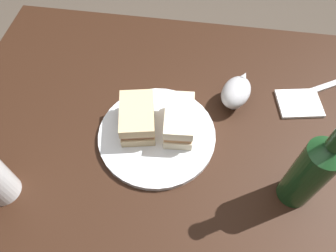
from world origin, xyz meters
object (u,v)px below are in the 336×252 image
(sandwich_half_left, at_px, (177,120))
(sandwich_half_right, at_px, (137,118))
(napkin, at_px, (299,103))
(cider_bottle, at_px, (311,171))
(fork, at_px, (331,85))
(gravy_boat, at_px, (236,92))
(plate, at_px, (157,135))

(sandwich_half_left, height_order, sandwich_half_right, sandwich_half_left)
(sandwich_half_left, distance_m, napkin, 0.33)
(sandwich_half_left, bearing_deg, cider_bottle, -24.45)
(sandwich_half_left, distance_m, fork, 0.45)
(cider_bottle, height_order, fork, cider_bottle)
(sandwich_half_right, relative_size, cider_bottle, 0.47)
(napkin, bearing_deg, gravy_boat, -173.79)
(gravy_boat, bearing_deg, sandwich_half_right, -152.92)
(plate, xyz_separation_m, napkin, (0.35, 0.15, -0.00))
(fork, bearing_deg, sandwich_half_right, -6.50)
(plate, xyz_separation_m, gravy_boat, (0.18, 0.13, 0.04))
(fork, bearing_deg, plate, -2.55)
(sandwich_half_right, distance_m, napkin, 0.42)
(cider_bottle, bearing_deg, plate, 162.52)
(cider_bottle, relative_size, fork, 1.58)
(cider_bottle, bearing_deg, sandwich_half_right, 162.37)
(cider_bottle, bearing_deg, fork, 69.30)
(sandwich_half_left, bearing_deg, sandwich_half_right, -175.50)
(napkin, bearing_deg, sandwich_half_left, -157.19)
(cider_bottle, bearing_deg, napkin, 82.39)
(sandwich_half_left, relative_size, gravy_boat, 1.03)
(plate, bearing_deg, sandwich_half_right, 161.43)
(gravy_boat, height_order, napkin, gravy_boat)
(plate, xyz_separation_m, fork, (0.44, 0.23, -0.00))
(plate, distance_m, gravy_boat, 0.23)
(napkin, bearing_deg, sandwich_half_right, -161.22)
(plate, distance_m, sandwich_half_left, 0.06)
(napkin, xyz_separation_m, fork, (0.09, 0.08, -0.00))
(cider_bottle, bearing_deg, sandwich_half_left, 155.55)
(gravy_boat, bearing_deg, plate, -143.56)
(sandwich_half_left, distance_m, cider_bottle, 0.30)
(fork, bearing_deg, gravy_boat, -9.70)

